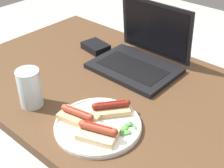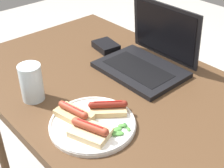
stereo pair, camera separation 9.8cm
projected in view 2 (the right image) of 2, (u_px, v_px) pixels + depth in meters
The scene contains 9 objects.
desk at pixel (117, 103), 1.11m from camera, with size 1.18×0.73×0.77m.
laptop at pixel (147, 58), 1.16m from camera, with size 0.31×0.25×0.23m.
plate at pixel (93, 124), 0.90m from camera, with size 0.25×0.25×0.02m.
sausage_toast_left at pixel (90, 130), 0.85m from camera, with size 0.13×0.11×0.04m.
sausage_toast_middle at pixel (108, 108), 0.94m from camera, with size 0.11×0.12×0.04m.
sausage_toast_right at pixel (74, 113), 0.91m from camera, with size 0.12×0.08×0.04m.
salad_pile at pixel (120, 129), 0.87m from camera, with size 0.05×0.07×0.01m.
drinking_glass at pixel (31, 83), 0.99m from camera, with size 0.07×0.07×0.12m.
external_drive at pixel (106, 46), 1.31m from camera, with size 0.12×0.10×0.03m.
Camera 2 is at (0.65, -0.61, 1.37)m, focal length 50.00 mm.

